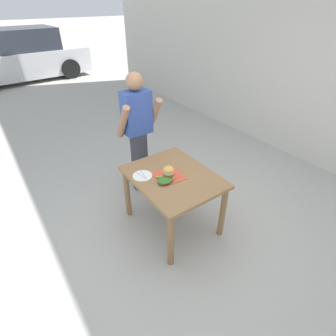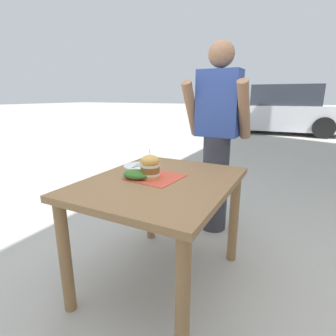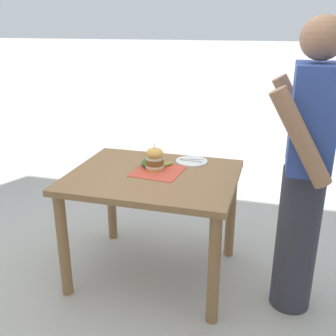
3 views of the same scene
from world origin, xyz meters
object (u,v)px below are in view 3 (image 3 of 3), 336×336
object	(u,v)px
sandwich	(155,159)
diner_across_table	(305,171)
patio_table	(153,191)
pickle_spear	(167,164)
side_plate_with_forks	(192,161)
side_salad	(152,162)

from	to	relation	value
sandwich	diner_across_table	bearing A→B (deg)	80.89
patio_table	pickle_spear	size ratio (longest dim) A/B	14.07
patio_table	side_plate_with_forks	world-z (taller)	side_plate_with_forks
pickle_spear	sandwich	bearing A→B (deg)	-35.11
sandwich	side_salad	size ratio (longest dim) A/B	1.02
side_salad	pickle_spear	bearing A→B (deg)	96.56
side_salad	patio_table	bearing A→B (deg)	19.85
sandwich	pickle_spear	distance (m)	0.12
side_salad	diner_across_table	world-z (taller)	diner_across_table
patio_table	pickle_spear	distance (m)	0.21
pickle_spear	side_salad	xyz separation A→B (m)	(0.01, -0.10, 0.01)
side_plate_with_forks	diner_across_table	xyz separation A→B (m)	(0.37, 0.72, 0.14)
pickle_spear	side_plate_with_forks	distance (m)	0.19
patio_table	side_plate_with_forks	bearing A→B (deg)	146.81
pickle_spear	side_plate_with_forks	bearing A→B (deg)	133.93
patio_table	diner_across_table	bearing A→B (deg)	85.11
side_salad	diner_across_table	bearing A→B (deg)	77.05
side_plate_with_forks	side_salad	distance (m)	0.28
sandwich	diner_across_table	world-z (taller)	diner_across_table
sandwich	side_salad	bearing A→B (deg)	-150.52
diner_across_table	pickle_spear	bearing A→B (deg)	-105.15
patio_table	pickle_spear	xyz separation A→B (m)	(-0.15, 0.05, 0.14)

